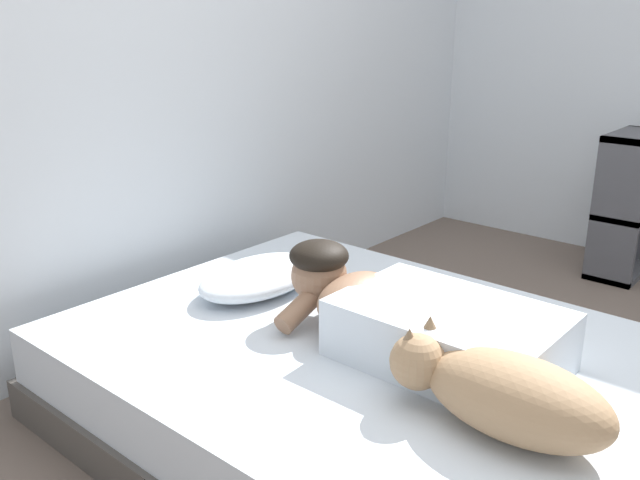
% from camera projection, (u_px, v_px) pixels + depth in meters
% --- Properties ---
extents(ground_plane, '(12.92, 12.92, 0.00)m').
position_uv_depth(ground_plane, '(509.00, 469.00, 2.06)').
color(ground_plane, '#66564C').
extents(back_wall, '(4.46, 0.12, 2.50)m').
position_uv_depth(back_wall, '(156.00, 31.00, 2.65)').
color(back_wall, silver).
rests_on(back_wall, ground).
extents(bed, '(1.45, 1.96, 0.33)m').
position_uv_depth(bed, '(369.00, 388.00, 2.19)').
color(bed, '#4C4742').
rests_on(bed, ground).
extents(pillow, '(0.52, 0.32, 0.11)m').
position_uv_depth(pillow, '(259.00, 277.00, 2.52)').
color(pillow, silver).
rests_on(pillow, bed).
extents(person_lying, '(0.43, 0.92, 0.27)m').
position_uv_depth(person_lying, '(409.00, 317.00, 2.06)').
color(person_lying, silver).
rests_on(person_lying, bed).
extents(dog, '(0.26, 0.57, 0.21)m').
position_uv_depth(dog, '(503.00, 392.00, 1.65)').
color(dog, '#9E7A56').
rests_on(dog, bed).
extents(coffee_cup, '(0.12, 0.09, 0.07)m').
position_uv_depth(coffee_cup, '(325.00, 284.00, 2.50)').
color(coffee_cup, teal).
rests_on(coffee_cup, bed).
extents(cell_phone, '(0.07, 0.14, 0.01)m').
position_uv_depth(cell_phone, '(427.00, 315.00, 2.31)').
color(cell_phone, black).
rests_on(cell_phone, bed).
extents(bookshelf, '(0.45, 0.24, 0.75)m').
position_uv_depth(bookshelf, '(628.00, 204.00, 3.50)').
color(bookshelf, '#4C4C51').
rests_on(bookshelf, ground).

